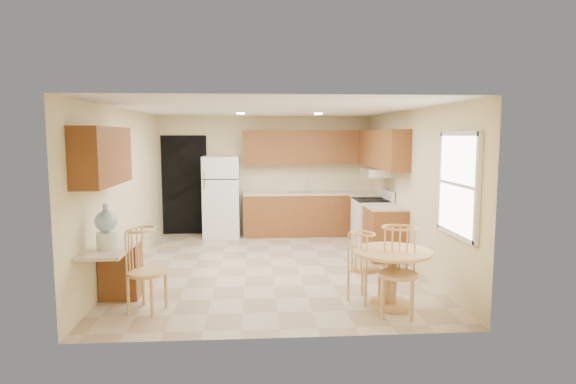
{
  "coord_description": "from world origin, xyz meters",
  "views": [
    {
      "loc": [
        -0.25,
        -7.54,
        2.09
      ],
      "look_at": [
        0.29,
        0.3,
        1.17
      ],
      "focal_mm": 30.0,
      "sensor_mm": 36.0,
      "label": 1
    }
  ],
  "objects": [
    {
      "name": "doorway",
      "position": [
        -1.75,
        2.73,
        1.05
      ],
      "size": [
        0.9,
        0.02,
        2.1
      ],
      "primitive_type": "cube",
      "color": "black",
      "rests_on": "floor"
    },
    {
      "name": "chair_desk",
      "position": [
        -1.55,
        -1.97,
        0.61
      ],
      "size": [
        0.44,
        0.57,
        0.99
      ],
      "rotation": [
        0.0,
        0.0,
        -1.92
      ],
      "color": "#E0B170",
      "rests_on": "floor"
    },
    {
      "name": "counter_back",
      "position": [
        0.88,
        2.45,
        0.89
      ],
      "size": [
        2.75,
        0.63,
        0.04
      ],
      "primitive_type": "cube",
      "color": "beige",
      "rests_on": "base_cab_back"
    },
    {
      "name": "stove",
      "position": [
        1.92,
        1.18,
        0.47
      ],
      "size": [
        0.65,
        0.76,
        1.09
      ],
      "color": "white",
      "rests_on": "floor"
    },
    {
      "name": "window",
      "position": [
        2.23,
        -1.85,
        1.5
      ],
      "size": [
        0.06,
        1.12,
        1.3
      ],
      "color": "white",
      "rests_on": "wall_right"
    },
    {
      "name": "wall_front",
      "position": [
        0.0,
        -2.75,
        1.25
      ],
      "size": [
        4.5,
        0.02,
        2.5
      ],
      "primitive_type": "cube",
      "color": "beige",
      "rests_on": "floor"
    },
    {
      "name": "desk_pedestal",
      "position": [
        -2.0,
        -1.32,
        0.36
      ],
      "size": [
        0.48,
        0.42,
        0.72
      ],
      "primitive_type": "cube",
      "color": "brown",
      "rests_on": "floor"
    },
    {
      "name": "refrigerator",
      "position": [
        -0.95,
        2.4,
        0.84
      ],
      "size": [
        0.74,
        0.72,
        1.67
      ],
      "color": "white",
      "rests_on": "floor"
    },
    {
      "name": "wall_left",
      "position": [
        -2.25,
        0.0,
        1.25
      ],
      "size": [
        0.02,
        5.5,
        2.5
      ],
      "primitive_type": "cube",
      "color": "beige",
      "rests_on": "floor"
    },
    {
      "name": "wall_right",
      "position": [
        2.25,
        0.0,
        1.25
      ],
      "size": [
        0.02,
        5.5,
        2.5
      ],
      "primitive_type": "cube",
      "color": "beige",
      "rests_on": "floor"
    },
    {
      "name": "range_hood",
      "position": [
        2.0,
        1.18,
        1.42
      ],
      "size": [
        0.5,
        0.76,
        0.14
      ],
      "primitive_type": "cube",
      "color": "silver",
      "rests_on": "upper_cab_right"
    },
    {
      "name": "ceiling",
      "position": [
        0.0,
        0.0,
        2.5
      ],
      "size": [
        4.5,
        5.5,
        0.02
      ],
      "primitive_type": "cube",
      "color": "white",
      "rests_on": "wall_back"
    },
    {
      "name": "upper_cab_left",
      "position": [
        -2.08,
        -1.6,
        1.85
      ],
      "size": [
        0.33,
        1.4,
        0.7
      ],
      "primitive_type": "cube",
      "color": "brown",
      "rests_on": "wall_left"
    },
    {
      "name": "base_cab_right_b",
      "position": [
        1.95,
        0.4,
        0.43
      ],
      "size": [
        0.6,
        0.8,
        0.87
      ],
      "primitive_type": "cube",
      "color": "brown",
      "rests_on": "floor"
    },
    {
      "name": "water_crock",
      "position": [
        -2.0,
        -1.86,
        1.01
      ],
      "size": [
        0.26,
        0.26,
        0.53
      ],
      "color": "white",
      "rests_on": "desk_top"
    },
    {
      "name": "base_cab_right_a",
      "position": [
        1.95,
        1.85,
        0.43
      ],
      "size": [
        0.6,
        0.59,
        0.87
      ],
      "primitive_type": "cube",
      "color": "brown",
      "rests_on": "floor"
    },
    {
      "name": "wall_back",
      "position": [
        0.0,
        2.75,
        1.25
      ],
      "size": [
        4.5,
        0.02,
        2.5
      ],
      "primitive_type": "cube",
      "color": "beige",
      "rests_on": "floor"
    },
    {
      "name": "counter_right_a",
      "position": [
        1.95,
        1.85,
        0.89
      ],
      "size": [
        0.63,
        0.59,
        0.04
      ],
      "primitive_type": "cube",
      "color": "beige",
      "rests_on": "base_cab_right_a"
    },
    {
      "name": "upper_cab_right",
      "position": [
        2.08,
        1.21,
        1.85
      ],
      "size": [
        0.33,
        2.42,
        0.7
      ],
      "primitive_type": "cube",
      "color": "brown",
      "rests_on": "wall_right"
    },
    {
      "name": "floor",
      "position": [
        0.0,
        0.0,
        0.0
      ],
      "size": [
        5.5,
        5.5,
        0.0
      ],
      "primitive_type": "plane",
      "color": "#C2AC8C",
      "rests_on": "ground"
    },
    {
      "name": "can_light_b",
      "position": [
        0.9,
        1.2,
        2.48
      ],
      "size": [
        0.14,
        0.14,
        0.02
      ],
      "primitive_type": "cylinder",
      "color": "white",
      "rests_on": "ceiling"
    },
    {
      "name": "sink",
      "position": [
        0.85,
        2.45,
        0.91
      ],
      "size": [
        0.78,
        0.44,
        0.01
      ],
      "primitive_type": "cube",
      "color": "silver",
      "rests_on": "counter_back"
    },
    {
      "name": "chair_table_a",
      "position": [
        1.12,
        -1.77,
        0.54
      ],
      "size": [
        0.39,
        0.49,
        0.88
      ],
      "rotation": [
        0.0,
        0.0,
        -0.9
      ],
      "color": "#E0B170",
      "rests_on": "floor"
    },
    {
      "name": "desk_top",
      "position": [
        -2.0,
        -1.7,
        0.75
      ],
      "size": [
        0.5,
        1.2,
        0.04
      ],
      "primitive_type": "cube",
      "color": "beige",
      "rests_on": "desk_pedestal"
    },
    {
      "name": "upper_cab_back",
      "position": [
        0.88,
        2.58,
        1.85
      ],
      "size": [
        2.75,
        0.33,
        0.7
      ],
      "primitive_type": "cube",
      "color": "brown",
      "rests_on": "wall_back"
    },
    {
      "name": "dining_table",
      "position": [
        1.4,
        -1.94,
        0.47
      ],
      "size": [
        0.96,
        0.96,
        0.71
      ],
      "rotation": [
        0.0,
        0.0,
        0.32
      ],
      "color": "#E0B170",
      "rests_on": "floor"
    },
    {
      "name": "can_light_a",
      "position": [
        -0.5,
        1.2,
        2.48
      ],
      "size": [
        0.14,
        0.14,
        0.02
      ],
      "primitive_type": "cylinder",
      "color": "white",
      "rests_on": "ceiling"
    },
    {
      "name": "counter_right_b",
      "position": [
        1.95,
        0.4,
        0.89
      ],
      "size": [
        0.63,
        0.8,
        0.04
      ],
      "primitive_type": "cube",
      "color": "beige",
      "rests_on": "base_cab_right_b"
    },
    {
      "name": "base_cab_back",
      "position": [
        0.88,
        2.45,
        0.43
      ],
      "size": [
        2.75,
        0.6,
        0.87
      ],
      "primitive_type": "cube",
      "color": "brown",
      "rests_on": "floor"
    },
    {
      "name": "chair_table_b",
      "position": [
        1.4,
        -2.3,
        0.63
      ],
      "size": [
        0.46,
        0.5,
        1.03
      ],
      "rotation": [
        0.0,
        0.0,
        2.8
      ],
      "color": "#E0B170",
      "rests_on": "floor"
    }
  ]
}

